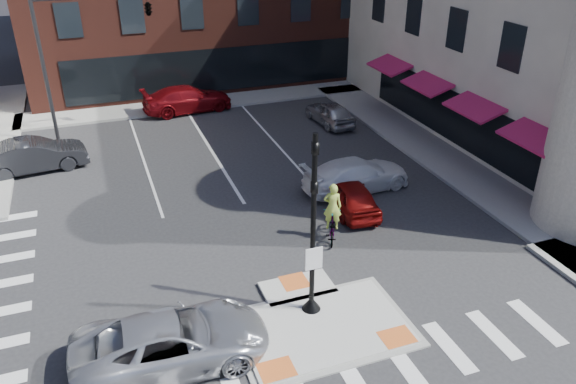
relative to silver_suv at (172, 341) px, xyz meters
name	(u,v)px	position (x,y,z in m)	size (l,w,h in m)	color
ground	(316,319)	(4.50, 0.29, -0.76)	(120.00, 120.00, 0.00)	#28282B
refuge_island	(319,323)	(4.50, 0.03, -0.71)	(5.40, 4.65, 0.13)	gray
sidewalk_e	(433,151)	(15.30, 10.29, -0.68)	(3.00, 24.00, 0.15)	gray
sidewalk_n	(229,99)	(7.50, 22.29, -0.68)	(26.00, 3.00, 0.15)	gray
signal_pole	(313,250)	(4.50, 0.69, 1.60)	(0.60, 0.60, 5.98)	black
mast_arm_signal	(120,20)	(1.03, 18.29, 5.45)	(6.10, 2.24, 8.00)	black
silver_suv	(172,341)	(0.00, 0.00, 0.00)	(2.52, 5.47, 1.52)	silver
red_sedan	(350,195)	(8.57, 6.29, -0.09)	(1.57, 3.91, 1.33)	maroon
white_pickup	(357,175)	(9.65, 7.91, -0.03)	(2.03, 5.00, 1.45)	white
bg_car_dark	(34,155)	(-4.00, 15.03, 0.03)	(1.68, 4.81, 1.58)	#232428
bg_car_silver	(330,113)	(11.94, 15.99, -0.09)	(1.59, 3.95, 1.35)	#AEB0B6
bg_car_red	(187,99)	(4.59, 21.06, 0.03)	(2.21, 5.44, 1.58)	maroon
cyclist	(332,220)	(6.90, 4.49, 0.03)	(1.37, 1.99, 2.35)	#3F3F44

